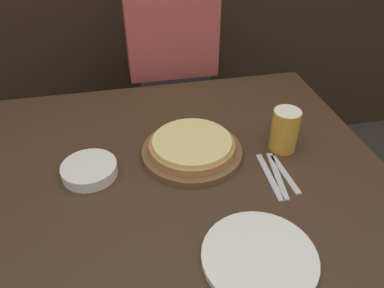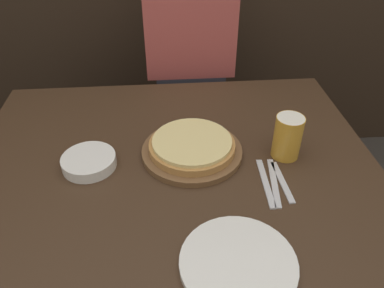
{
  "view_description": "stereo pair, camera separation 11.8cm",
  "coord_description": "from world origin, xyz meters",
  "views": [
    {
      "loc": [
        -0.13,
        -0.87,
        1.5
      ],
      "look_at": [
        0.06,
        0.05,
        0.8
      ],
      "focal_mm": 35.0,
      "sensor_mm": 36.0,
      "label": 1
    },
    {
      "loc": [
        -0.01,
        -0.89,
        1.5
      ],
      "look_at": [
        0.06,
        0.05,
        0.8
      ],
      "focal_mm": 35.0,
      "sensor_mm": 36.0,
      "label": 2
    }
  ],
  "objects": [
    {
      "name": "diner_person",
      "position": [
        0.11,
        0.72,
        0.65
      ],
      "size": [
        0.39,
        0.2,
        1.33
      ],
      "color": "#33333D",
      "rests_on": "ground_plane"
    },
    {
      "name": "dining_table",
      "position": [
        0.0,
        0.0,
        0.38
      ],
      "size": [
        1.28,
        1.08,
        0.76
      ],
      "color": "#3D2819",
      "rests_on": "ground_plane"
    },
    {
      "name": "fork",
      "position": [
        0.27,
        -0.1,
        0.76
      ],
      "size": [
        0.03,
        0.21,
        0.0
      ],
      "color": "silver",
      "rests_on": "dining_table"
    },
    {
      "name": "beer_glass",
      "position": [
        0.36,
        0.02,
        0.83
      ],
      "size": [
        0.09,
        0.09,
        0.14
      ],
      "color": "gold",
      "rests_on": "dining_table"
    },
    {
      "name": "dinner_plate",
      "position": [
        0.14,
        -0.38,
        0.77
      ],
      "size": [
        0.27,
        0.27,
        0.02
      ],
      "color": "white",
      "rests_on": "dining_table"
    },
    {
      "name": "dinner_knife",
      "position": [
        0.29,
        -0.1,
        0.76
      ],
      "size": [
        0.05,
        0.21,
        0.0
      ],
      "color": "silver",
      "rests_on": "dining_table"
    },
    {
      "name": "spoon",
      "position": [
        0.32,
        -0.1,
        0.76
      ],
      "size": [
        0.03,
        0.18,
        0.0
      ],
      "color": "silver",
      "rests_on": "dining_table"
    },
    {
      "name": "pizza_on_board",
      "position": [
        0.06,
        0.05,
        0.78
      ],
      "size": [
        0.32,
        0.32,
        0.06
      ],
      "color": "brown",
      "rests_on": "dining_table"
    },
    {
      "name": "side_bowl",
      "position": [
        -0.26,
        0.02,
        0.78
      ],
      "size": [
        0.17,
        0.17,
        0.04
      ],
      "color": "white",
      "rests_on": "dining_table"
    }
  ]
}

